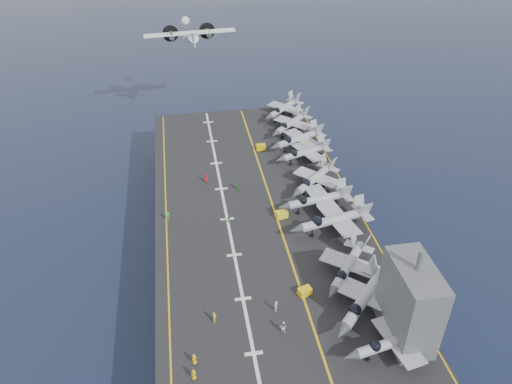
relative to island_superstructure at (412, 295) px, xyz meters
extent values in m
plane|color=#142135|center=(-15.00, 30.00, -17.90)|extent=(500.00, 500.00, 0.00)
cube|color=#56595E|center=(-15.00, 30.00, -12.90)|extent=(36.00, 90.00, 10.00)
cube|color=black|center=(-15.00, 30.00, -7.70)|extent=(38.00, 92.00, 0.40)
cube|color=gold|center=(-12.00, 30.00, -7.48)|extent=(0.35, 90.00, 0.02)
cube|color=silver|center=(-21.00, 30.00, -7.48)|extent=(0.50, 90.00, 0.02)
cube|color=gold|center=(-32.00, 30.00, -7.48)|extent=(0.25, 90.00, 0.02)
cube|color=gold|center=(3.50, 30.00, -7.48)|extent=(0.25, 90.00, 0.02)
imported|color=gold|center=(-28.87, -0.27, -6.64)|extent=(1.24, 1.16, 1.72)
imported|color=yellow|center=(-25.59, 6.30, -6.57)|extent=(1.14, 1.32, 1.85)
imported|color=green|center=(-20.85, 28.98, -6.68)|extent=(1.03, 0.73, 1.65)
imported|color=green|center=(-31.62, 31.43, -6.60)|extent=(1.29, 1.21, 1.79)
imported|color=#268C33|center=(-17.68, 39.08, -6.51)|extent=(1.21, 1.40, 1.97)
imported|color=#B21919|center=(-23.74, 43.05, -6.61)|extent=(1.27, 1.24, 1.78)
imported|color=silver|center=(-16.63, 6.89, -6.58)|extent=(1.04, 1.27, 1.83)
imported|color=silver|center=(-16.37, 2.93, -6.51)|extent=(1.42, 1.33, 1.97)
imported|color=gold|center=(-29.09, -2.58, -6.64)|extent=(1.24, 1.16, 1.72)
camera|label=1|loc=(-27.77, -42.29, 47.87)|focal=35.00mm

